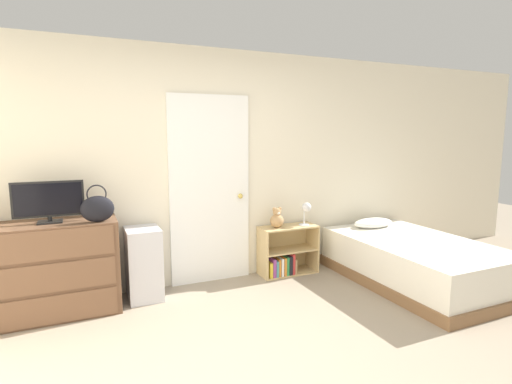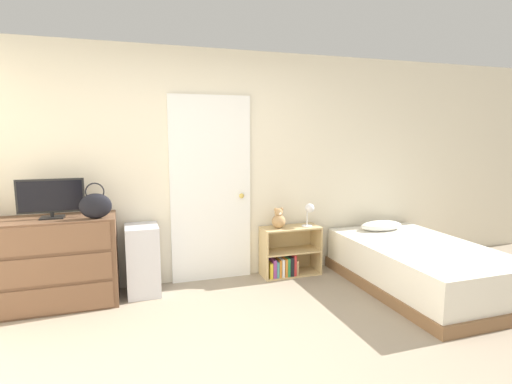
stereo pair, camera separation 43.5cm
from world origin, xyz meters
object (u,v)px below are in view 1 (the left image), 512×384
object	(u,v)px
bed	(414,261)
bookshelf	(284,255)
teddy_bear	(277,219)
desk_lamp	(306,209)
tv	(49,201)
storage_bin	(144,263)
dresser	(55,269)
handbag	(97,208)

from	to	relation	value
bed	bookshelf	bearing A→B (deg)	145.38
teddy_bear	desk_lamp	xyz separation A→B (m)	(0.36, -0.04, 0.09)
bookshelf	desk_lamp	distance (m)	0.60
desk_lamp	tv	bearing A→B (deg)	-178.63
teddy_bear	bed	world-z (taller)	teddy_bear
storage_bin	desk_lamp	size ratio (longest dim) A/B	2.63
dresser	bookshelf	distance (m)	2.42
dresser	storage_bin	xyz separation A→B (m)	(0.79, 0.05, -0.07)
teddy_bear	dresser	bearing A→B (deg)	-177.51
handbag	storage_bin	world-z (taller)	handbag
handbag	teddy_bear	xyz separation A→B (m)	(1.92, 0.25, -0.31)
handbag	bookshelf	distance (m)	2.18
handbag	dresser	bearing A→B (deg)	158.57
dresser	bed	world-z (taller)	dresser
storage_bin	bookshelf	bearing A→B (deg)	1.83
storage_bin	handbag	bearing A→B (deg)	-153.71
handbag	bookshelf	size ratio (longest dim) A/B	0.49
desk_lamp	bed	xyz separation A→B (m)	(0.94, -0.78, -0.52)
bookshelf	bed	world-z (taller)	bed
handbag	bookshelf	xyz separation A→B (m)	(2.03, 0.25, -0.77)
bookshelf	dresser	bearing A→B (deg)	-177.59
tv	bed	bearing A→B (deg)	-11.21
dresser	tv	size ratio (longest dim) A/B	1.89
dresser	desk_lamp	distance (m)	2.69
handbag	teddy_bear	world-z (taller)	handbag
tv	bookshelf	distance (m)	2.56
dresser	storage_bin	bearing A→B (deg)	3.61
tv	storage_bin	xyz separation A→B (m)	(0.80, 0.06, -0.70)
storage_bin	teddy_bear	xyz separation A→B (m)	(1.52, 0.05, 0.31)
storage_bin	desk_lamp	distance (m)	1.92
dresser	tv	bearing A→B (deg)	-131.20
handbag	storage_bin	size ratio (longest dim) A/B	0.47
storage_bin	teddy_bear	distance (m)	1.55
handbag	storage_bin	distance (m)	0.77
teddy_bear	bed	distance (m)	1.60
dresser	bookshelf	size ratio (longest dim) A/B	1.59
bookshelf	bed	size ratio (longest dim) A/B	0.35
dresser	teddy_bear	xyz separation A→B (m)	(2.31, 0.10, 0.24)
teddy_bear	bookshelf	bearing A→B (deg)	0.74
tv	teddy_bear	xyz separation A→B (m)	(2.31, 0.11, -0.38)
tv	bed	size ratio (longest dim) A/B	0.29
teddy_bear	desk_lamp	distance (m)	0.38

